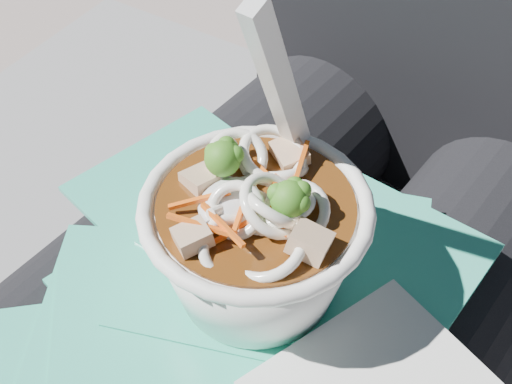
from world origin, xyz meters
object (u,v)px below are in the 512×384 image
Objects in this scene: lap at (251,341)px; plastic_bag at (216,299)px; person_body at (324,239)px; udon_bowl at (256,234)px.

lap is 1.41× the size of plastic_bag.
person_body is (0.00, 0.09, 0.03)m from lap.
udon_bowl is (0.01, -0.10, 0.11)m from person_body.
person_body reaches higher than lap.
lap is at bearing -90.00° from person_body.
person_body is 0.15m from udon_bowl.
udon_bowl is (0.01, -0.01, 0.14)m from lap.
plastic_bag is at bearing -126.83° from udon_bowl.
lap is 2.51× the size of udon_bowl.
lap is 0.10m from person_body.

